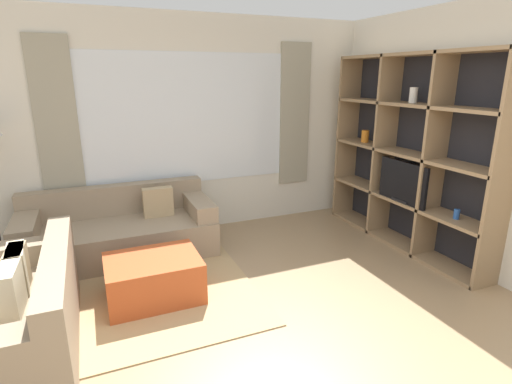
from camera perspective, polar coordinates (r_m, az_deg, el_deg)
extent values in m
cube|color=silver|center=(5.16, -9.64, 9.11)|extent=(5.97, 0.07, 2.70)
cube|color=white|center=(5.10, -9.58, 10.18)|extent=(2.62, 0.01, 1.60)
cube|color=#9E9984|center=(4.96, -26.56, 8.53)|extent=(0.44, 0.03, 1.90)
cube|color=#9E9984|center=(5.62, 5.54, 10.87)|extent=(0.44, 0.03, 1.90)
cube|color=silver|center=(4.98, 23.81, 7.72)|extent=(0.07, 4.31, 2.70)
cube|color=tan|center=(4.02, -21.01, -14.28)|extent=(2.74, 1.97, 0.01)
cube|color=#232328|center=(5.06, 22.24, 5.24)|extent=(0.02, 2.36, 2.22)
cube|color=#997A56|center=(4.20, 31.84, 1.89)|extent=(0.35, 0.04, 2.22)
cube|color=#997A56|center=(4.68, 24.13, 4.20)|extent=(0.35, 0.04, 2.22)
cube|color=#997A56|center=(5.23, 17.92, 5.99)|extent=(0.35, 0.04, 2.22)
cube|color=#997A56|center=(5.84, 12.93, 7.37)|extent=(0.35, 0.04, 2.22)
cube|color=#997A56|center=(5.25, 19.66, -6.59)|extent=(0.35, 2.36, 0.04)
cube|color=#997A56|center=(5.08, 20.23, -0.99)|extent=(0.35, 2.36, 0.04)
cube|color=#997A56|center=(4.95, 20.86, 5.15)|extent=(0.35, 2.36, 0.04)
cube|color=#997A56|center=(4.88, 21.52, 11.54)|extent=(0.35, 2.36, 0.04)
cube|color=#997A56|center=(4.88, 22.21, 17.81)|extent=(0.35, 2.36, 0.04)
cube|color=black|center=(4.84, 20.22, 1.33)|extent=(0.04, 0.71, 0.47)
cube|color=black|center=(4.91, 20.14, -1.14)|extent=(0.10, 0.24, 0.03)
cylinder|color=white|center=(4.86, 21.57, 12.74)|extent=(0.09, 0.09, 0.17)
cylinder|color=#2856A8|center=(4.54, 26.74, -2.84)|extent=(0.06, 0.06, 0.10)
cylinder|color=orange|center=(5.50, 15.32, 7.68)|extent=(0.10, 0.10, 0.16)
cube|color=gray|center=(4.78, -18.75, -6.48)|extent=(2.05, 0.91, 0.39)
cube|color=gray|center=(5.00, -19.49, -1.02)|extent=(2.05, 0.18, 0.35)
cube|color=gray|center=(4.72, -30.10, -4.36)|extent=(0.24, 0.85, 0.19)
cube|color=gray|center=(4.81, -8.27, -1.91)|extent=(0.24, 0.85, 0.19)
cube|color=tan|center=(4.78, -13.82, -1.39)|extent=(0.34, 0.12, 0.34)
cube|color=gray|center=(3.58, -31.82, -16.27)|extent=(0.91, 1.66, 0.39)
cube|color=gray|center=(3.35, -26.55, -10.43)|extent=(0.18, 1.66, 0.35)
cube|color=gray|center=(4.08, -31.07, -7.59)|extent=(0.85, 0.24, 0.19)
cube|color=beige|center=(3.28, -31.61, -11.90)|extent=(0.13, 0.34, 0.34)
cube|color=beige|center=(3.59, -30.87, -9.40)|extent=(0.15, 0.35, 0.34)
cube|color=tan|center=(3.57, -30.92, -9.56)|extent=(0.13, 0.34, 0.34)
cube|color=#B74C23|center=(3.84, -14.40, -11.86)|extent=(0.83, 0.64, 0.40)
cylinder|color=black|center=(5.16, -32.28, -8.77)|extent=(0.26, 0.26, 0.02)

